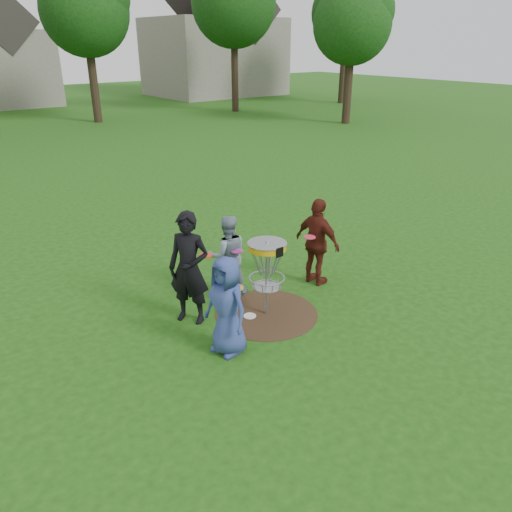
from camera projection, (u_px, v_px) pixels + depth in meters
ground at (266, 314)px, 8.74m from camera, size 100.00×100.00×0.00m
dirt_patch at (266, 313)px, 8.74m from camera, size 1.80×1.80×0.01m
player_blue at (227, 306)px, 7.40m from camera, size 0.62×0.84×1.57m
player_black at (189, 268)px, 8.18m from camera, size 0.78×0.84×1.93m
player_grey at (228, 255)px, 9.17m from camera, size 0.92×0.84×1.54m
player_maroon at (317, 242)px, 9.51m from camera, size 0.54×1.05×1.72m
disc_on_grass at (250, 316)px, 8.65m from camera, size 0.22×0.22×0.02m
disc_golf_basket at (267, 261)px, 8.33m from camera, size 0.66×0.67×1.38m
held_discs at (249, 256)px, 8.45m from camera, size 2.39×1.41×0.26m
house_row at (17, 43)px, 33.76m from camera, size 44.50×10.65×11.62m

